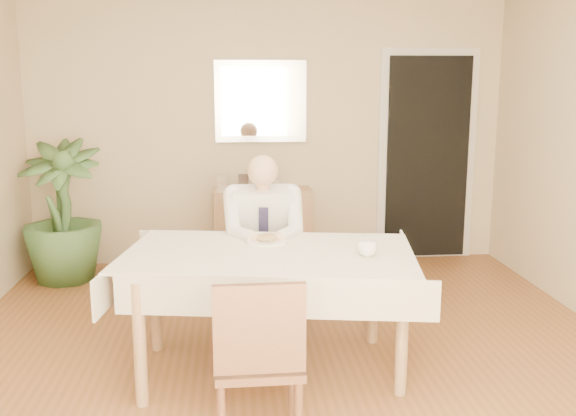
{
  "coord_description": "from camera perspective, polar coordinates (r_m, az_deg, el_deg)",
  "views": [
    {
      "loc": [
        -0.35,
        -3.63,
        1.75
      ],
      "look_at": [
        0.0,
        0.35,
        0.95
      ],
      "focal_mm": 40.0,
      "sensor_mm": 36.0,
      "label": 1
    }
  ],
  "objects": [
    {
      "name": "dining_table",
      "position": [
        3.82,
        -1.7,
        -5.11
      ],
      "size": [
        1.87,
        1.28,
        0.75
      ],
      "rotation": [
        0.0,
        0.0,
        -0.16
      ],
      "color": "#A78354",
      "rests_on": "ground"
    },
    {
      "name": "food",
      "position": [
        4.0,
        -1.9,
        -2.66
      ],
      "size": [
        0.14,
        0.14,
        0.06
      ],
      "primitive_type": "ellipsoid",
      "color": "brown",
      "rests_on": "dining_table"
    },
    {
      "name": "knife",
      "position": [
        3.95,
        -1.27,
        -2.93
      ],
      "size": [
        0.01,
        0.13,
        0.01
      ],
      "primitive_type": "cylinder",
      "rotation": [
        1.57,
        0.0,
        0.0
      ],
      "color": "silver",
      "rests_on": "dining_table"
    },
    {
      "name": "window",
      "position": [
        1.25,
        11.42,
        -2.84
      ],
      "size": [
        1.34,
        0.04,
        1.44
      ],
      "color": "silver",
      "rests_on": "room"
    },
    {
      "name": "sideboard",
      "position": [
        6.11,
        -2.29,
        -1.73
      ],
      "size": [
        0.94,
        0.36,
        0.74
      ],
      "primitive_type": "cube",
      "rotation": [
        0.0,
        0.0,
        0.05
      ],
      "color": "#A78354",
      "rests_on": "ground"
    },
    {
      "name": "room",
      "position": [
        3.67,
        0.48,
        4.29
      ],
      "size": [
        5.0,
        5.02,
        2.6
      ],
      "color": "brown",
      "rests_on": "ground"
    },
    {
      "name": "chair_near",
      "position": [
        3.06,
        -2.61,
        -13.0
      ],
      "size": [
        0.42,
        0.42,
        0.88
      ],
      "rotation": [
        0.0,
        0.0,
        0.02
      ],
      "color": "#4A2919",
      "rests_on": "ground"
    },
    {
      "name": "coffee_mug",
      "position": [
        3.72,
        7.05,
        -3.56
      ],
      "size": [
        0.14,
        0.14,
        0.09
      ],
      "primitive_type": "imported",
      "rotation": [
        0.0,
        0.0,
        0.24
      ],
      "color": "white",
      "rests_on": "dining_table"
    },
    {
      "name": "plate",
      "position": [
        4.01,
        -1.9,
        -2.97
      ],
      "size": [
        0.26,
        0.26,
        0.02
      ],
      "primitive_type": "cylinder",
      "color": "white",
      "rests_on": "dining_table"
    },
    {
      "name": "mirror",
      "position": [
        6.11,
        -2.45,
        9.44
      ],
      "size": [
        0.86,
        0.04,
        0.76
      ],
      "color": "silver",
      "rests_on": "room"
    },
    {
      "name": "chair_far",
      "position": [
        4.71,
        -2.33,
        -3.58
      ],
      "size": [
        0.49,
        0.49,
        0.95
      ],
      "rotation": [
        0.0,
        0.0,
        0.1
      ],
      "color": "#4A2919",
      "rests_on": "ground"
    },
    {
      "name": "photo_frame_center",
      "position": [
        6.07,
        -3.99,
        2.4
      ],
      "size": [
        0.1,
        0.02,
        0.14
      ],
      "primitive_type": "cube",
      "color": "silver",
      "rests_on": "sideboard"
    },
    {
      "name": "photo_frame_left",
      "position": [
        6.05,
        -5.87,
        2.32
      ],
      "size": [
        0.1,
        0.02,
        0.14
      ],
      "primitive_type": "cube",
      "color": "silver",
      "rests_on": "sideboard"
    },
    {
      "name": "doorway",
      "position": [
        6.43,
        12.25,
        4.37
      ],
      "size": [
        0.96,
        0.07,
        2.1
      ],
      "color": "silver",
      "rests_on": "ground"
    },
    {
      "name": "seated_man",
      "position": [
        4.39,
        -2.16,
        -2.64
      ],
      "size": [
        0.48,
        0.72,
        1.24
      ],
      "color": "silver",
      "rests_on": "ground"
    },
    {
      "name": "photo_frame_right",
      "position": [
        6.1,
        -1.22,
        2.46
      ],
      "size": [
        0.1,
        0.02,
        0.14
      ],
      "primitive_type": "cube",
      "color": "silver",
      "rests_on": "sideboard"
    },
    {
      "name": "potted_palm",
      "position": [
        5.93,
        -19.45,
        -0.3
      ],
      "size": [
        0.73,
        0.73,
        1.24
      ],
      "primitive_type": "imported",
      "rotation": [
        0.0,
        0.0,
        -0.04
      ],
      "color": "#315127",
      "rests_on": "ground"
    },
    {
      "name": "fork",
      "position": [
        3.94,
        -2.44,
        -2.95
      ],
      "size": [
        0.01,
        0.13,
        0.01
      ],
      "primitive_type": "cylinder",
      "rotation": [
        1.57,
        0.0,
        0.0
      ],
      "color": "silver",
      "rests_on": "dining_table"
    }
  ]
}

